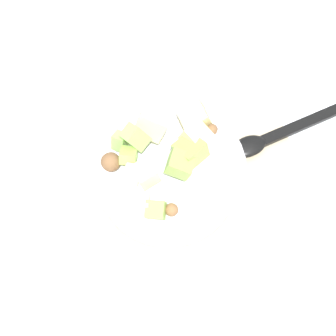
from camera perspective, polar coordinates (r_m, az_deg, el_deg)
The scene contains 4 objects.
ground_plane at distance 0.65m, azimuth -1.21°, elevation -3.11°, with size 2.40×2.40×0.00m, color silver.
placemat at distance 0.65m, azimuth -1.21°, elevation -2.99°, with size 0.45×0.34×0.01m, color tan.
salad_bowl at distance 0.61m, azimuth -0.05°, elevation -0.22°, with size 0.22×0.22×0.11m.
serving_spoon at distance 0.70m, azimuth 13.73°, elevation 4.10°, with size 0.22×0.06×0.01m.
Camera 1 is at (-0.07, -0.28, 0.58)m, focal length 46.24 mm.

